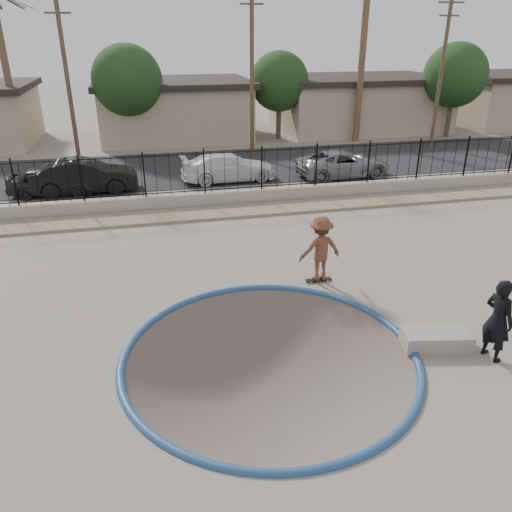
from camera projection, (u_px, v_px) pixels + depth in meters
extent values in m
cube|color=slate|center=(202.00, 217.00, 23.70)|extent=(120.00, 120.00, 2.20)
torus|color=navy|center=(270.00, 356.00, 11.70)|extent=(7.04, 7.04, 0.20)
cube|color=tan|center=(209.00, 213.00, 20.74)|extent=(42.00, 1.60, 0.11)
cube|color=gray|center=(206.00, 199.00, 21.62)|extent=(42.00, 0.45, 0.60)
cube|color=black|center=(205.00, 190.00, 21.44)|extent=(40.00, 0.04, 0.03)
cube|color=black|center=(204.00, 154.00, 20.79)|extent=(40.00, 0.04, 0.04)
cube|color=black|center=(190.00, 168.00, 27.68)|extent=(90.00, 8.00, 0.04)
cube|color=tan|center=(174.00, 111.00, 35.41)|extent=(10.00, 8.00, 3.50)
cube|color=black|center=(173.00, 83.00, 34.61)|extent=(10.60, 8.60, 0.40)
cube|color=tan|center=(358.00, 105.00, 38.25)|extent=(12.00, 8.00, 3.50)
cube|color=black|center=(360.00, 79.00, 37.45)|extent=(12.60, 8.60, 0.40)
cylinder|color=brown|center=(7.00, 76.00, 30.03)|extent=(0.44, 0.44, 9.00)
cylinder|color=brown|center=(362.00, 64.00, 32.51)|extent=(0.44, 0.44, 10.00)
cylinder|color=#473323|center=(68.00, 82.00, 26.40)|extent=(0.24, 0.24, 9.00)
cube|color=#473323|center=(58.00, 13.00, 25.04)|extent=(1.30, 0.10, 0.10)
cylinder|color=#473323|center=(252.00, 74.00, 28.32)|extent=(0.24, 0.24, 9.50)
cube|color=#473323|center=(252.00, 4.00, 26.86)|extent=(1.30, 0.10, 0.10)
cylinder|color=#473323|center=(441.00, 75.00, 30.86)|extent=(0.24, 0.24, 9.00)
cube|color=#473323|center=(451.00, 2.00, 29.22)|extent=(1.70, 0.10, 0.10)
cube|color=#473323|center=(449.00, 16.00, 29.51)|extent=(1.30, 0.10, 0.10)
cylinder|color=#473323|center=(132.00, 125.00, 31.80)|extent=(0.34, 0.34, 3.00)
sphere|color=#143311|center=(127.00, 80.00, 30.68)|extent=(4.32, 4.32, 4.32)
cylinder|color=#473323|center=(279.00, 119.00, 34.77)|extent=(0.34, 0.34, 2.75)
sphere|color=#143311|center=(279.00, 81.00, 33.75)|extent=(3.96, 3.96, 3.96)
cylinder|color=#473323|center=(449.00, 115.00, 35.37)|extent=(0.34, 0.34, 3.00)
sphere|color=#143311|center=(455.00, 75.00, 34.26)|extent=(4.32, 4.32, 4.32)
imported|color=brown|center=(320.00, 252.00, 14.80)|extent=(1.34, 0.84, 1.98)
cube|color=black|center=(318.00, 279.00, 15.18)|extent=(0.81, 0.21, 0.02)
cylinder|color=silver|center=(311.00, 283.00, 15.07)|extent=(0.05, 0.03, 0.05)
cylinder|color=silver|center=(309.00, 280.00, 15.20)|extent=(0.05, 0.03, 0.05)
cylinder|color=silver|center=(328.00, 281.00, 15.18)|extent=(0.05, 0.03, 0.05)
cylinder|color=silver|center=(326.00, 278.00, 15.32)|extent=(0.05, 0.03, 0.05)
imported|color=black|center=(498.00, 320.00, 11.27)|extent=(0.64, 0.83, 2.01)
cube|color=gray|center=(436.00, 339.00, 11.99)|extent=(1.70, 0.99, 0.40)
imported|color=black|center=(52.00, 181.00, 22.86)|extent=(4.03, 1.91, 1.33)
imported|color=black|center=(85.00, 176.00, 23.10)|extent=(4.81, 1.73, 1.58)
imported|color=white|center=(228.00, 167.00, 25.06)|extent=(4.84, 2.20, 1.38)
imported|color=gray|center=(343.00, 164.00, 25.74)|extent=(5.07, 2.69, 1.36)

